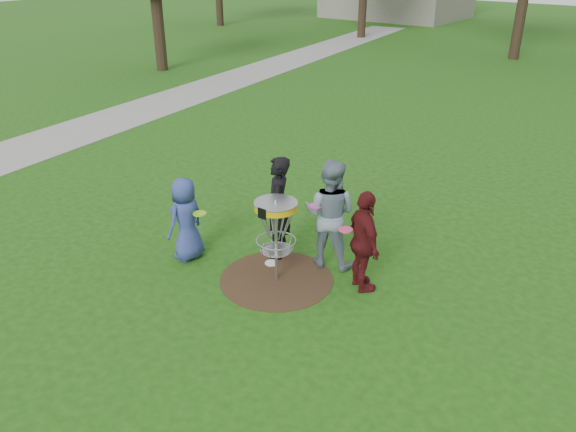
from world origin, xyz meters
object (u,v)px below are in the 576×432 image
Objects in this scene: disc_golf_basket at (276,222)px; player_grey at (330,214)px; player_maroon at (364,242)px; player_black at (278,208)px; player_blue at (186,219)px.

player_grey is at bearing 68.18° from disc_golf_basket.
disc_golf_basket is at bearing 63.40° from player_maroon.
disc_golf_basket is (-1.19, -0.59, 0.21)m from player_maroon.
player_grey is at bearing 74.66° from player_black.
player_blue is 0.81× the size of player_black.
disc_golf_basket is (-0.37, -0.92, 0.11)m from player_grey.
player_black is (1.15, 0.97, 0.17)m from player_blue.
player_blue is 0.79× the size of player_grey.
player_maroon is at bearing 54.16° from player_black.
disc_golf_basket is (0.47, -0.63, 0.14)m from player_black.
player_blue is 2.36m from player_grey.
player_grey is 1.00m from disc_golf_basket.
player_grey reaches higher than player_maroon.
player_grey reaches higher than disc_golf_basket.
player_grey is 1.13× the size of player_maroon.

